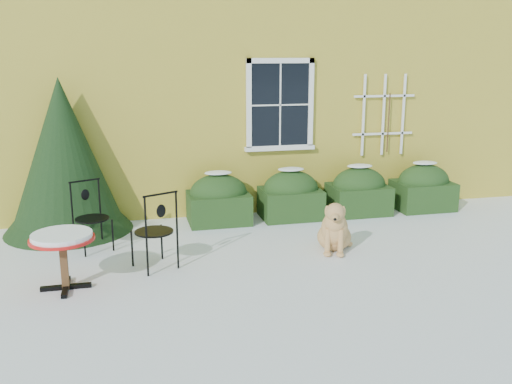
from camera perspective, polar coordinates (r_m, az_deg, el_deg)
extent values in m
plane|color=white|center=(7.69, 1.73, -8.28)|extent=(80.00, 80.00, 0.00)
cube|color=gold|center=(14.00, -5.83, 14.22)|extent=(12.00, 8.00, 6.00)
cube|color=black|center=(10.26, 2.41, 8.70)|extent=(1.05, 0.03, 1.45)
cube|color=white|center=(10.21, 2.47, 13.00)|extent=(1.23, 0.06, 0.09)
cube|color=white|center=(10.34, 2.38, 4.44)|extent=(1.23, 0.06, 0.09)
cube|color=white|center=(10.11, -0.73, 8.63)|extent=(0.09, 0.06, 1.63)
cube|color=white|center=(10.41, 5.48, 8.72)|extent=(0.09, 0.06, 1.63)
cube|color=white|center=(10.24, 2.44, 8.69)|extent=(0.02, 0.02, 1.45)
cube|color=white|center=(10.24, 2.44, 8.69)|extent=(1.05, 0.02, 0.02)
cube|color=white|center=(10.35, 2.38, 4.41)|extent=(1.29, 0.14, 0.07)
cube|color=white|center=(10.80, 10.70, 7.53)|extent=(0.04, 0.03, 1.50)
cube|color=white|center=(10.97, 12.63, 7.53)|extent=(0.04, 0.03, 1.50)
cube|color=white|center=(11.15, 14.50, 7.52)|extent=(0.04, 0.03, 1.50)
cube|color=white|center=(11.01, 12.53, 5.72)|extent=(1.20, 0.03, 0.04)
cube|color=white|center=(10.94, 12.73, 9.35)|extent=(1.20, 0.03, 0.04)
cylinder|color=#472D19|center=(11.01, 13.10, 6.74)|extent=(0.02, 0.02, 1.10)
cube|color=#193213|center=(9.91, -3.75, -1.59)|extent=(1.05, 0.80, 0.52)
ellipsoid|color=#193213|center=(9.84, -3.77, -0.12)|extent=(1.00, 0.72, 0.67)
ellipsoid|color=white|center=(9.76, -3.81, 1.93)|extent=(0.47, 0.32, 0.06)
cube|color=#193213|center=(10.20, 3.47, -1.14)|extent=(1.05, 0.80, 0.52)
ellipsoid|color=#193213|center=(10.13, 3.49, 0.28)|extent=(1.00, 0.72, 0.67)
ellipsoid|color=white|center=(10.05, 3.52, 2.28)|extent=(0.47, 0.32, 0.06)
cube|color=#193213|center=(10.63, 10.20, -0.71)|extent=(1.05, 0.80, 0.52)
ellipsoid|color=#193213|center=(10.57, 10.26, 0.66)|extent=(1.00, 0.72, 0.67)
ellipsoid|color=white|center=(10.50, 10.34, 2.58)|extent=(0.47, 0.32, 0.06)
cube|color=#193213|center=(11.21, 16.31, -0.31)|extent=(1.05, 0.80, 0.52)
ellipsoid|color=#193213|center=(11.15, 16.41, 0.99)|extent=(1.00, 0.72, 0.67)
ellipsoid|color=white|center=(11.08, 16.53, 2.81)|extent=(0.47, 0.32, 0.06)
cone|color=black|center=(9.86, -18.37, -0.31)|extent=(2.08, 2.08, 1.20)
cone|color=black|center=(9.73, -18.66, 3.44)|extent=(1.86, 1.86, 2.52)
cube|color=black|center=(7.63, -18.46, -9.00)|extent=(0.62, 0.07, 0.05)
cube|color=black|center=(7.63, -18.46, -9.00)|extent=(0.07, 0.62, 0.05)
cube|color=brown|center=(7.52, -18.64, -6.86)|extent=(0.09, 0.09, 0.66)
cylinder|color=red|center=(7.41, -18.84, -4.47)|extent=(0.79, 0.79, 0.04)
cylinder|color=white|center=(7.40, -18.86, -4.15)|extent=(0.74, 0.74, 0.06)
cylinder|color=black|center=(8.27, -9.41, -4.95)|extent=(0.03, 0.03, 0.52)
cylinder|color=black|center=(8.08, -12.28, -5.54)|extent=(0.03, 0.03, 0.52)
cylinder|color=black|center=(7.89, -7.83, -5.82)|extent=(0.03, 0.03, 0.52)
cylinder|color=black|center=(7.69, -10.81, -6.47)|extent=(0.03, 0.03, 0.52)
cylinder|color=black|center=(7.90, -10.16, -3.92)|extent=(0.53, 0.53, 0.02)
cylinder|color=black|center=(7.72, -7.96, -2.02)|extent=(0.03, 0.03, 0.57)
cylinder|color=black|center=(7.52, -10.99, -2.58)|extent=(0.03, 0.03, 0.57)
cylinder|color=black|center=(7.55, -9.54, -0.21)|extent=(0.47, 0.23, 0.03)
ellipsoid|color=black|center=(7.60, -9.47, -1.88)|extent=(0.14, 0.09, 0.18)
cylinder|color=black|center=(8.61, -16.78, -4.70)|extent=(0.03, 0.03, 0.49)
cylinder|color=black|center=(8.76, -14.13, -4.21)|extent=(0.03, 0.03, 0.49)
cylinder|color=black|center=(9.00, -17.74, -3.96)|extent=(0.03, 0.03, 0.49)
cylinder|color=black|center=(9.14, -15.19, -3.51)|extent=(0.03, 0.03, 0.49)
cylinder|color=black|center=(8.81, -16.07, -2.58)|extent=(0.50, 0.50, 0.02)
cylinder|color=black|center=(8.87, -17.99, -0.80)|extent=(0.03, 0.03, 0.54)
cylinder|color=black|center=(9.01, -15.40, -0.39)|extent=(0.03, 0.03, 0.54)
cylinder|color=black|center=(8.87, -16.80, 1.09)|extent=(0.45, 0.21, 0.03)
ellipsoid|color=black|center=(8.92, -16.71, -0.26)|extent=(0.13, 0.08, 0.17)
ellipsoid|color=tan|center=(8.69, 7.82, -4.45)|extent=(0.68, 0.71, 0.41)
ellipsoid|color=tan|center=(8.45, 7.86, -3.64)|extent=(0.49, 0.47, 0.51)
sphere|color=tan|center=(8.37, 7.88, -3.02)|extent=(0.32, 0.32, 0.32)
cylinder|color=tan|center=(8.38, 7.17, -4.98)|extent=(0.08, 0.08, 0.41)
cylinder|color=tan|center=(8.38, 8.46, -5.02)|extent=(0.08, 0.08, 0.41)
ellipsoid|color=tan|center=(8.39, 7.14, -6.17)|extent=(0.11, 0.15, 0.07)
ellipsoid|color=tan|center=(8.39, 8.42, -6.21)|extent=(0.11, 0.15, 0.07)
cylinder|color=tan|center=(8.34, 7.89, -2.67)|extent=(0.26, 0.28, 0.22)
sphere|color=tan|center=(8.27, 7.92, -2.02)|extent=(0.27, 0.27, 0.27)
ellipsoid|color=tan|center=(8.16, 7.91, -2.50)|extent=(0.19, 0.24, 0.12)
sphere|color=black|center=(8.07, 7.91, -2.72)|extent=(0.05, 0.05, 0.05)
ellipsoid|color=tan|center=(8.30, 7.11, -1.92)|extent=(0.10, 0.11, 0.17)
ellipsoid|color=tan|center=(8.30, 8.72, -1.97)|extent=(0.10, 0.11, 0.17)
cylinder|color=tan|center=(8.93, 8.88, -4.87)|extent=(0.12, 0.33, 0.07)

